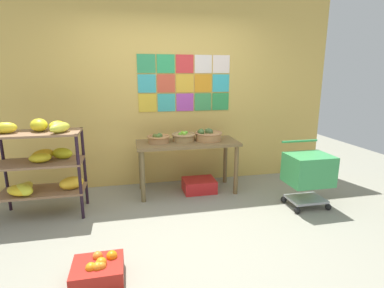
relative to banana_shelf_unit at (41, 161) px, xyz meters
name	(u,v)px	position (x,y,z in m)	size (l,w,h in m)	color
ground	(191,235)	(1.59, -0.84, -0.67)	(9.29, 9.29, 0.00)	gray
back_wall_with_art	(167,85)	(1.60, 0.83, 0.82)	(5.11, 0.07, 2.97)	#D7AE53
banana_shelf_unit	(41,161)	(0.00, 0.00, 0.00)	(0.96, 0.50, 1.15)	black
display_table	(187,149)	(1.80, 0.36, -0.04)	(1.40, 0.59, 0.73)	brown
fruit_basket_back_right	(208,135)	(2.10, 0.37, 0.14)	(0.38, 0.38, 0.18)	#B7834E
fruit_basket_right	(159,138)	(1.40, 0.38, 0.13)	(0.31, 0.31, 0.14)	#B3804E
fruit_basket_centre	(184,137)	(1.76, 0.42, 0.13)	(0.34, 0.34, 0.13)	#A78550
produce_crate_under_table	(199,185)	(1.96, 0.32, -0.58)	(0.45, 0.36, 0.18)	red
orange_crate_foreground	(98,271)	(0.71, -1.36, -0.58)	(0.41, 0.35, 0.21)	#AF1F17
shopping_cart	(308,171)	(3.17, -0.46, -0.20)	(0.52, 0.47, 0.81)	black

